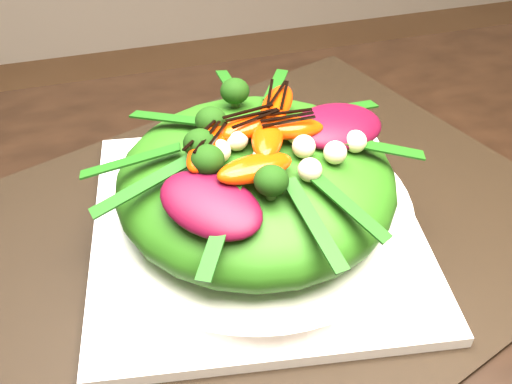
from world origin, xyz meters
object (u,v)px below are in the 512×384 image
object	(u,v)px
orange_segment	(255,130)
placemat	(256,233)
lettuce_mound	(256,181)
salad_bowl	(256,214)
plate_base	(256,227)

from	to	relation	value
orange_segment	placemat	bearing A→B (deg)	-94.80
placemat	orange_segment	xyz separation A→B (m)	(0.00, 0.01, 0.11)
lettuce_mound	salad_bowl	bearing A→B (deg)	0.00
plate_base	salad_bowl	world-z (taller)	salad_bowl
salad_bowl	lettuce_mound	bearing A→B (deg)	0.00
plate_base	orange_segment	xyz separation A→B (m)	(0.00, 0.01, 0.10)
placemat	plate_base	size ratio (longest dim) A/B	1.92
plate_base	orange_segment	bearing A→B (deg)	85.20
plate_base	orange_segment	distance (m)	0.10
placemat	salad_bowl	xyz separation A→B (m)	(-0.00, 0.00, 0.02)
plate_base	salad_bowl	xyz separation A→B (m)	(-0.00, 0.00, 0.02)
salad_bowl	lettuce_mound	size ratio (longest dim) A/B	1.16
placemat	lettuce_mound	size ratio (longest dim) A/B	2.33
plate_base	placemat	bearing A→B (deg)	0.00
plate_base	salad_bowl	bearing A→B (deg)	135.00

